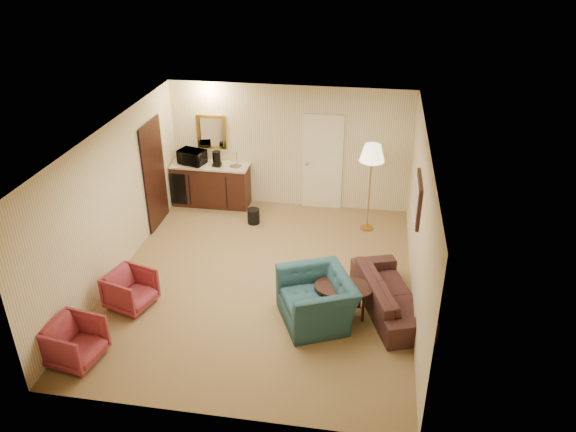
{
  "coord_description": "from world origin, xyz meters",
  "views": [
    {
      "loc": [
        1.71,
        -7.8,
        5.45
      ],
      "look_at": [
        0.37,
        0.5,
        1.02
      ],
      "focal_mm": 35.0,
      "sensor_mm": 36.0,
      "label": 1
    }
  ],
  "objects_px": {
    "sofa": "(391,289)",
    "waste_bin": "(254,216)",
    "teal_armchair": "(317,292)",
    "coffee_table": "(343,300)",
    "rose_chair_near": "(130,288)",
    "floor_lamp": "(370,188)",
    "rose_chair_far": "(74,340)",
    "coffee_maker": "(217,159)",
    "microwave": "(192,155)",
    "wetbar_cabinet": "(212,184)"
  },
  "relations": [
    {
      "from": "waste_bin",
      "to": "coffee_maker",
      "type": "distance_m",
      "value": 1.45
    },
    {
      "from": "rose_chair_far",
      "to": "floor_lamp",
      "type": "relative_size",
      "value": 0.39
    },
    {
      "from": "sofa",
      "to": "waste_bin",
      "type": "bearing_deg",
      "value": 28.61
    },
    {
      "from": "waste_bin",
      "to": "microwave",
      "type": "relative_size",
      "value": 0.57
    },
    {
      "from": "teal_armchair",
      "to": "rose_chair_far",
      "type": "height_order",
      "value": "teal_armchair"
    },
    {
      "from": "coffee_table",
      "to": "teal_armchair",
      "type": "bearing_deg",
      "value": -152.7
    },
    {
      "from": "rose_chair_near",
      "to": "teal_armchair",
      "type": "bearing_deg",
      "value": -71.36
    },
    {
      "from": "wetbar_cabinet",
      "to": "sofa",
      "type": "distance_m",
      "value": 4.95
    },
    {
      "from": "teal_armchair",
      "to": "coffee_table",
      "type": "xyz_separation_m",
      "value": [
        0.39,
        0.2,
        -0.24
      ]
    },
    {
      "from": "rose_chair_far",
      "to": "microwave",
      "type": "bearing_deg",
      "value": 7.92
    },
    {
      "from": "coffee_table",
      "to": "waste_bin",
      "type": "bearing_deg",
      "value": 126.58
    },
    {
      "from": "sofa",
      "to": "waste_bin",
      "type": "xyz_separation_m",
      "value": [
        -2.73,
        2.45,
        -0.22
      ]
    },
    {
      "from": "teal_armchair",
      "to": "microwave",
      "type": "bearing_deg",
      "value": -164.24
    },
    {
      "from": "waste_bin",
      "to": "coffee_maker",
      "type": "height_order",
      "value": "coffee_maker"
    },
    {
      "from": "microwave",
      "to": "coffee_maker",
      "type": "xyz_separation_m",
      "value": [
        0.55,
        -0.05,
        -0.02
      ]
    },
    {
      "from": "floor_lamp",
      "to": "rose_chair_far",
      "type": "bearing_deg",
      "value": -130.78
    },
    {
      "from": "coffee_table",
      "to": "microwave",
      "type": "bearing_deg",
      "value": 135.37
    },
    {
      "from": "coffee_table",
      "to": "rose_chair_far",
      "type": "bearing_deg",
      "value": -155.39
    },
    {
      "from": "wetbar_cabinet",
      "to": "coffee_maker",
      "type": "bearing_deg",
      "value": -19.31
    },
    {
      "from": "microwave",
      "to": "floor_lamp",
      "type": "bearing_deg",
      "value": 7.7
    },
    {
      "from": "rose_chair_far",
      "to": "coffee_maker",
      "type": "xyz_separation_m",
      "value": [
        0.67,
        5.0,
        0.73
      ]
    },
    {
      "from": "sofa",
      "to": "coffee_maker",
      "type": "relative_size",
      "value": 5.98
    },
    {
      "from": "floor_lamp",
      "to": "coffee_maker",
      "type": "relative_size",
      "value": 5.53
    },
    {
      "from": "teal_armchair",
      "to": "waste_bin",
      "type": "relative_size",
      "value": 3.7
    },
    {
      "from": "teal_armchair",
      "to": "coffee_maker",
      "type": "xyz_separation_m",
      "value": [
        -2.51,
        3.56,
        0.58
      ]
    },
    {
      "from": "coffee_table",
      "to": "floor_lamp",
      "type": "height_order",
      "value": "floor_lamp"
    },
    {
      "from": "rose_chair_far",
      "to": "coffee_table",
      "type": "distance_m",
      "value": 3.93
    },
    {
      "from": "wetbar_cabinet",
      "to": "coffee_table",
      "type": "bearing_deg",
      "value": -48.08
    },
    {
      "from": "coffee_table",
      "to": "waste_bin",
      "type": "xyz_separation_m",
      "value": [
        -2.0,
        2.7,
        -0.1
      ]
    },
    {
      "from": "rose_chair_near",
      "to": "floor_lamp",
      "type": "xyz_separation_m",
      "value": [
        3.6,
        3.15,
        0.56
      ]
    },
    {
      "from": "wetbar_cabinet",
      "to": "teal_armchair",
      "type": "xyz_separation_m",
      "value": [
        2.68,
        -3.62,
        0.04
      ]
    },
    {
      "from": "floor_lamp",
      "to": "coffee_maker",
      "type": "distance_m",
      "value": 3.23
    },
    {
      "from": "floor_lamp",
      "to": "waste_bin",
      "type": "height_order",
      "value": "floor_lamp"
    },
    {
      "from": "wetbar_cabinet",
      "to": "sofa",
      "type": "relative_size",
      "value": 0.85
    },
    {
      "from": "waste_bin",
      "to": "teal_armchair",
      "type": "bearing_deg",
      "value": -60.86
    },
    {
      "from": "rose_chair_far",
      "to": "microwave",
      "type": "xyz_separation_m",
      "value": [
        0.12,
        5.05,
        0.75
      ]
    },
    {
      "from": "wetbar_cabinet",
      "to": "waste_bin",
      "type": "height_order",
      "value": "wetbar_cabinet"
    },
    {
      "from": "coffee_table",
      "to": "microwave",
      "type": "relative_size",
      "value": 1.66
    },
    {
      "from": "sofa",
      "to": "teal_armchair",
      "type": "bearing_deg",
      "value": 92.35
    },
    {
      "from": "waste_bin",
      "to": "microwave",
      "type": "distance_m",
      "value": 1.87
    },
    {
      "from": "floor_lamp",
      "to": "microwave",
      "type": "bearing_deg",
      "value": 171.13
    },
    {
      "from": "rose_chair_far",
      "to": "floor_lamp",
      "type": "height_order",
      "value": "floor_lamp"
    },
    {
      "from": "rose_chair_far",
      "to": "rose_chair_near",
      "type": "bearing_deg",
      "value": -1.54
    },
    {
      "from": "coffee_table",
      "to": "wetbar_cabinet",
      "type": "bearing_deg",
      "value": 131.92
    },
    {
      "from": "microwave",
      "to": "coffee_maker",
      "type": "height_order",
      "value": "microwave"
    },
    {
      "from": "wetbar_cabinet",
      "to": "sofa",
      "type": "height_order",
      "value": "wetbar_cabinet"
    },
    {
      "from": "teal_armchair",
      "to": "coffee_maker",
      "type": "distance_m",
      "value": 4.4
    },
    {
      "from": "microwave",
      "to": "teal_armchair",
      "type": "bearing_deg",
      "value": -33.08
    },
    {
      "from": "rose_chair_near",
      "to": "coffee_maker",
      "type": "bearing_deg",
      "value": 9.73
    },
    {
      "from": "rose_chair_near",
      "to": "coffee_table",
      "type": "relative_size",
      "value": 0.75
    }
  ]
}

